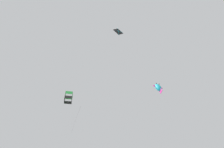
% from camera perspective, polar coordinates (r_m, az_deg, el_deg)
% --- Properties ---
extents(kite_box_near_left, '(4.37, 3.90, 10.05)m').
position_cam_1_polar(kite_box_near_left, '(45.15, -10.98, -5.89)').
color(kite_box_near_left, green).
extents(kite_diamond_upper_right, '(0.51, 1.80, 2.12)m').
position_cam_1_polar(kite_diamond_upper_right, '(36.79, 1.58, 10.71)').
color(kite_diamond_upper_right, black).
extents(kite_fish_mid_left, '(1.80, 1.71, 2.52)m').
position_cam_1_polar(kite_fish_mid_left, '(37.49, 11.66, -3.39)').
color(kite_fish_mid_left, '#1EB2C6').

